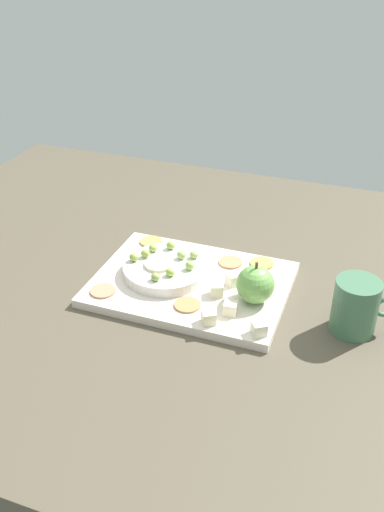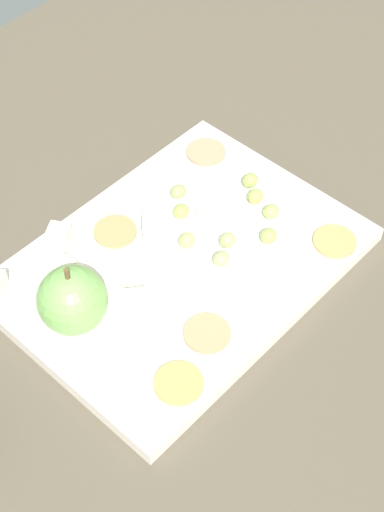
% 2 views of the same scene
% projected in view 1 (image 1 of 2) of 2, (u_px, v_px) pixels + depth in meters
% --- Properties ---
extents(table, '(1.42, 1.09, 0.03)m').
position_uv_depth(table, '(189.00, 284.00, 1.12)').
color(table, '#504839').
rests_on(table, ground).
extents(platter, '(0.37, 0.27, 0.02)m').
position_uv_depth(platter, '(191.00, 284.00, 1.07)').
color(platter, silver).
rests_on(platter, table).
extents(serving_dish, '(0.17, 0.17, 0.02)m').
position_uv_depth(serving_dish, '(166.00, 269.00, 1.08)').
color(serving_dish, white).
rests_on(serving_dish, platter).
extents(apple_whole, '(0.07, 0.07, 0.07)m').
position_uv_depth(apple_whole, '(255.00, 284.00, 0.99)').
color(apple_whole, '#6FA950').
rests_on(apple_whole, platter).
extents(apple_stem, '(0.01, 0.01, 0.01)m').
position_uv_depth(apple_stem, '(257.00, 265.00, 0.97)').
color(apple_stem, brown).
rests_on(apple_stem, apple_whole).
extents(cheese_cube_0, '(0.03, 0.03, 0.02)m').
position_uv_depth(cheese_cube_0, '(233.00, 279.00, 1.05)').
color(cheese_cube_0, white).
rests_on(cheese_cube_0, platter).
extents(cheese_cube_1, '(0.03, 0.03, 0.02)m').
position_uv_depth(cheese_cube_1, '(217.00, 290.00, 1.02)').
color(cheese_cube_1, '#F2EEC5').
rests_on(cheese_cube_1, platter).
extents(cheese_cube_2, '(0.03, 0.03, 0.02)m').
position_uv_depth(cheese_cube_2, '(209.00, 317.00, 0.95)').
color(cheese_cube_2, '#F9F0C0').
rests_on(cheese_cube_2, platter).
extents(cheese_cube_3, '(0.03, 0.03, 0.02)m').
position_uv_depth(cheese_cube_3, '(259.00, 328.00, 0.93)').
color(cheese_cube_3, '#EBEAC8').
rests_on(cheese_cube_3, platter).
extents(cheese_cube_4, '(0.03, 0.03, 0.02)m').
position_uv_depth(cheese_cube_4, '(230.00, 308.00, 0.97)').
color(cheese_cube_4, beige).
rests_on(cheese_cube_4, platter).
extents(cracker_0, '(0.05, 0.05, 0.00)m').
position_uv_depth(cracker_0, '(262.00, 263.00, 1.12)').
color(cracker_0, tan).
rests_on(cracker_0, platter).
extents(cracker_1, '(0.05, 0.05, 0.00)m').
position_uv_depth(cracker_1, '(151.00, 242.00, 1.19)').
color(cracker_1, tan).
rests_on(cracker_1, platter).
extents(cracker_2, '(0.05, 0.05, 0.00)m').
position_uv_depth(cracker_2, '(231.00, 262.00, 1.12)').
color(cracker_2, tan).
rests_on(cracker_2, platter).
extents(cracker_3, '(0.05, 0.05, 0.00)m').
position_uv_depth(cracker_3, '(103.00, 291.00, 1.03)').
color(cracker_3, tan).
rests_on(cracker_3, platter).
extents(cracker_4, '(0.05, 0.05, 0.00)m').
position_uv_depth(cracker_4, '(187.00, 305.00, 1.00)').
color(cracker_4, '#B5804F').
rests_on(cracker_4, platter).
extents(grape_0, '(0.02, 0.02, 0.02)m').
position_uv_depth(grape_0, '(171.00, 245.00, 1.12)').
color(grape_0, '#97B44E').
rests_on(grape_0, serving_dish).
extents(grape_1, '(0.02, 0.02, 0.02)m').
position_uv_depth(grape_1, '(156.00, 277.00, 1.03)').
color(grape_1, '#8EAC57').
rests_on(grape_1, serving_dish).
extents(grape_2, '(0.02, 0.02, 0.02)m').
position_uv_depth(grape_2, '(153.00, 248.00, 1.12)').
color(grape_2, '#97BD54').
rests_on(grape_2, serving_dish).
extents(grape_3, '(0.02, 0.02, 0.02)m').
position_uv_depth(grape_3, '(170.00, 272.00, 1.04)').
color(grape_3, '#93BB4A').
rests_on(grape_3, serving_dish).
extents(grape_4, '(0.02, 0.02, 0.02)m').
position_uv_depth(grape_4, '(181.00, 255.00, 1.09)').
color(grape_4, '#97B960').
rests_on(grape_4, serving_dish).
extents(grape_5, '(0.02, 0.02, 0.02)m').
position_uv_depth(grape_5, '(145.00, 254.00, 1.10)').
color(grape_5, '#9BB14C').
rests_on(grape_5, serving_dish).
extents(grape_6, '(0.02, 0.02, 0.01)m').
position_uv_depth(grape_6, '(194.00, 255.00, 1.09)').
color(grape_6, '#9CB663').
rests_on(grape_6, serving_dish).
extents(grape_7, '(0.02, 0.02, 0.02)m').
position_uv_depth(grape_7, '(190.00, 266.00, 1.06)').
color(grape_7, '#9FC15B').
rests_on(grape_7, serving_dish).
extents(grape_8, '(0.02, 0.02, 0.02)m').
position_uv_depth(grape_8, '(134.00, 257.00, 1.08)').
color(grape_8, '#92B24B').
rests_on(grape_8, serving_dish).
extents(apple_slice_0, '(0.06, 0.06, 0.01)m').
position_uv_depth(apple_slice_0, '(159.00, 264.00, 1.07)').
color(apple_slice_0, beige).
rests_on(apple_slice_0, serving_dish).
extents(cup, '(0.11, 0.08, 0.10)m').
position_uv_depth(cup, '(356.00, 307.00, 0.94)').
color(cup, '#426F4F').
rests_on(cup, table).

